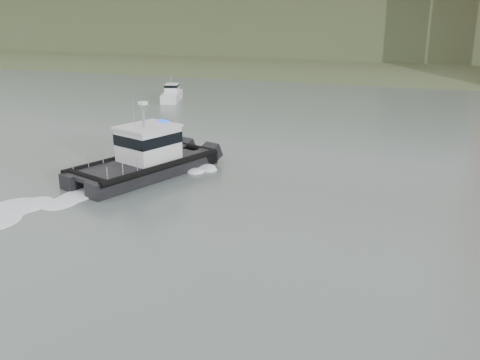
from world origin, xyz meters
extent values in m
plane|color=#4E5D57|center=(0.00, 0.00, 0.00)|extent=(400.00, 400.00, 0.00)
cube|color=#364A2A|center=(0.00, 92.00, 0.00)|extent=(500.00, 44.72, 16.25)
cube|color=#364A2A|center=(0.00, 120.00, 6.00)|extent=(500.00, 70.00, 18.00)
cube|color=#364A2A|center=(0.00, 145.00, 11.00)|extent=(500.00, 60.00, 16.00)
cube|color=black|center=(-13.19, 14.22, 0.47)|extent=(5.33, 12.00, 1.33)
cube|color=black|center=(-10.36, 13.25, 0.47)|extent=(5.33, 12.00, 1.33)
cube|color=black|center=(-11.96, 13.21, 1.00)|extent=(7.62, 11.40, 0.28)
cube|color=silver|center=(-11.59, 14.26, 2.41)|extent=(4.44, 4.86, 2.55)
cube|color=black|center=(-11.59, 14.26, 2.86)|extent=(4.53, 4.94, 0.83)
cube|color=silver|center=(-11.59, 14.26, 3.77)|extent=(4.73, 5.14, 0.18)
cylinder|color=gray|center=(-11.70, 13.94, 4.68)|extent=(0.18, 0.18, 2.00)
cylinder|color=white|center=(-11.70, 13.94, 5.62)|extent=(0.78, 0.78, 0.20)
cube|color=silver|center=(-25.88, 46.08, 0.55)|extent=(4.15, 6.93, 1.31)
cube|color=silver|center=(-26.05, 46.60, 1.64)|extent=(2.49, 3.05, 1.31)
cube|color=black|center=(-26.05, 46.60, 2.08)|extent=(2.56, 3.12, 0.38)
cylinder|color=gray|center=(-25.88, 46.08, 2.85)|extent=(0.09, 0.09, 1.31)
camera|label=1|loc=(8.85, -21.10, 12.38)|focal=40.00mm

